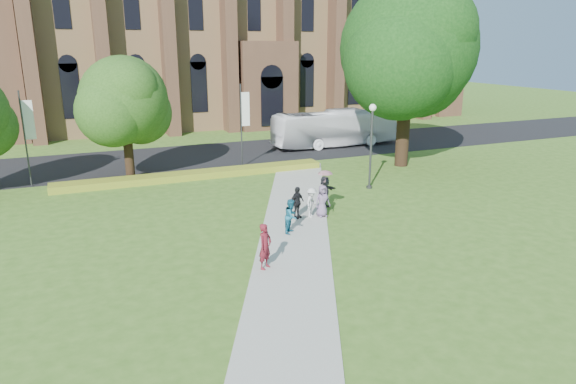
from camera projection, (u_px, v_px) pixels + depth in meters
name	position (u px, v px, depth m)	size (l,w,h in m)	color
ground	(303.00, 240.00, 23.55)	(160.00, 160.00, 0.00)	#3A601C
road	(200.00, 156.00, 41.25)	(160.00, 10.00, 0.02)	black
footpath	(295.00, 233.00, 24.43)	(3.20, 30.00, 0.04)	#B2B2A8
flower_hedge	(195.00, 175.00, 34.42)	(18.00, 1.40, 0.45)	#B39623
cathedral	(240.00, 5.00, 58.86)	(52.60, 18.25, 28.00)	brown
streetlamp	(371.00, 136.00, 31.19)	(0.44, 0.44, 5.24)	#38383D
large_tree	(408.00, 49.00, 35.83)	(9.60, 9.60, 13.20)	#332114
street_tree_1	(124.00, 100.00, 32.69)	(5.60, 5.60, 8.05)	#332114
banner_pole_0	(243.00, 121.00, 36.85)	(0.70, 0.10, 6.00)	#38383D
banner_pole_1	(26.00, 133.00, 31.62)	(0.70, 0.10, 6.00)	#38383D
tour_coach	(335.00, 128.00, 44.89)	(2.66, 11.35, 3.16)	silver
pedestrian_0	(265.00, 246.00, 20.29)	(0.68, 0.45, 1.87)	maroon
pedestrian_1	(291.00, 216.00, 24.20)	(0.80, 0.63, 1.65)	#185F7C
pedestrian_2	(312.00, 202.00, 26.46)	(1.00, 0.58, 1.55)	#BABABA
pedestrian_3	(297.00, 203.00, 26.23)	(0.98, 0.41, 1.67)	black
pedestrian_4	(322.00, 201.00, 26.51)	(0.82, 0.53, 1.67)	slate
pedestrian_5	(325.00, 192.00, 27.93)	(1.64, 0.52, 1.77)	#28272F
parasol	(325.00, 178.00, 26.35)	(0.75, 0.75, 0.66)	#DE9E9D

